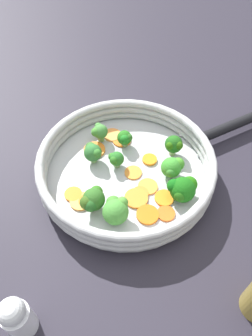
% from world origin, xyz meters
% --- Properties ---
extents(ground_plane, '(4.00, 4.00, 0.00)m').
position_xyz_m(ground_plane, '(0.00, 0.00, 0.00)').
color(ground_plane, '#25212C').
extents(skillet, '(0.33, 0.33, 0.02)m').
position_xyz_m(skillet, '(0.00, 0.00, 0.01)').
color(skillet, '#B2B5B7').
rests_on(skillet, ground_plane).
extents(skillet_rim_wall, '(0.35, 0.35, 0.05)m').
position_xyz_m(skillet_rim_wall, '(0.00, 0.00, 0.04)').
color(skillet_rim_wall, '#B5B7B8').
rests_on(skillet_rim_wall, skillet).
extents(skillet_handle, '(0.21, 0.14, 0.02)m').
position_xyz_m(skillet_handle, '(0.24, 0.15, 0.03)').
color(skillet_handle, black).
rests_on(skillet_handle, skillet).
extents(skillet_rivet_left, '(0.01, 0.01, 0.01)m').
position_xyz_m(skillet_rivet_left, '(0.15, 0.05, 0.02)').
color(skillet_rivet_left, '#B2B4BB').
rests_on(skillet_rivet_left, skillet).
extents(skillet_rivet_right, '(0.01, 0.01, 0.01)m').
position_xyz_m(skillet_rivet_right, '(0.11, 0.11, 0.02)').
color(skillet_rivet_right, '#B1B0B7').
rests_on(skillet_rivet_right, skillet).
extents(carrot_slice_0, '(0.05, 0.05, 0.00)m').
position_xyz_m(carrot_slice_0, '(0.04, -0.03, 0.02)').
color(carrot_slice_0, orange).
rests_on(carrot_slice_0, skillet).
extents(carrot_slice_1, '(0.06, 0.06, 0.00)m').
position_xyz_m(carrot_slice_1, '(-0.02, 0.09, 0.02)').
color(carrot_slice_1, orange).
rests_on(carrot_slice_1, skillet).
extents(carrot_slice_2, '(0.04, 0.04, 0.00)m').
position_xyz_m(carrot_slice_2, '(-0.10, -0.06, 0.02)').
color(carrot_slice_2, orange).
rests_on(carrot_slice_2, skillet).
extents(carrot_slice_3, '(0.05, 0.05, 0.00)m').
position_xyz_m(carrot_slice_3, '(-0.07, -0.07, 0.02)').
color(carrot_slice_3, orange).
rests_on(carrot_slice_3, skillet).
extents(carrot_slice_4, '(0.05, 0.05, 0.01)m').
position_xyz_m(carrot_slice_4, '(0.05, -0.10, 0.02)').
color(carrot_slice_4, '#D66011').
rests_on(carrot_slice_4, skillet).
extents(carrot_slice_5, '(0.04, 0.04, 0.01)m').
position_xyz_m(carrot_slice_5, '(0.05, 0.04, 0.02)').
color(carrot_slice_5, orange).
rests_on(carrot_slice_5, skillet).
extents(carrot_slice_6, '(0.04, 0.04, 0.00)m').
position_xyz_m(carrot_slice_6, '(0.01, 0.00, 0.02)').
color(carrot_slice_6, orange).
rests_on(carrot_slice_6, skillet).
extents(carrot_slice_7, '(0.04, 0.04, 0.00)m').
position_xyz_m(carrot_slice_7, '(0.08, -0.09, 0.02)').
color(carrot_slice_7, '#E25C1A').
rests_on(carrot_slice_7, skillet).
extents(carrot_slice_8, '(0.05, 0.05, 0.00)m').
position_xyz_m(carrot_slice_8, '(-0.04, 0.10, 0.02)').
color(carrot_slice_8, '#F99041').
rests_on(carrot_slice_8, skillet).
extents(carrot_slice_9, '(0.06, 0.06, 0.00)m').
position_xyz_m(carrot_slice_9, '(-0.07, 0.05, 0.02)').
color(carrot_slice_9, orange).
rests_on(carrot_slice_9, skillet).
extents(carrot_slice_10, '(0.05, 0.05, 0.01)m').
position_xyz_m(carrot_slice_10, '(0.03, -0.05, 0.02)').
color(carrot_slice_10, orange).
rests_on(carrot_slice_10, skillet).
extents(carrot_slice_11, '(0.04, 0.04, 0.00)m').
position_xyz_m(carrot_slice_11, '(0.08, -0.06, 0.02)').
color(carrot_slice_11, orange).
rests_on(carrot_slice_11, skillet).
extents(carrot_slice_12, '(0.06, 0.06, 0.00)m').
position_xyz_m(carrot_slice_12, '(-0.08, -0.08, 0.02)').
color(carrot_slice_12, '#F1963C').
rests_on(carrot_slice_12, skillet).
extents(carrot_slice_13, '(0.05, 0.05, 0.01)m').
position_xyz_m(carrot_slice_13, '(0.02, -0.06, 0.02)').
color(carrot_slice_13, orange).
rests_on(carrot_slice_13, skillet).
extents(broccoli_floret_0, '(0.03, 0.04, 0.04)m').
position_xyz_m(broccoli_floret_0, '(-0.01, 0.07, 0.04)').
color(broccoli_floret_0, olive).
rests_on(broccoli_floret_0, skillet).
extents(broccoli_floret_1, '(0.05, 0.04, 0.04)m').
position_xyz_m(broccoli_floret_1, '(0.09, 0.00, 0.04)').
color(broccoli_floret_1, olive).
rests_on(broccoli_floret_1, skillet).
extents(broccoli_floret_2, '(0.04, 0.05, 0.05)m').
position_xyz_m(broccoli_floret_2, '(-0.05, -0.09, 0.05)').
color(broccoli_floret_2, '#639548').
rests_on(broccoli_floret_2, skillet).
extents(broccoli_floret_3, '(0.04, 0.04, 0.04)m').
position_xyz_m(broccoli_floret_3, '(-0.07, 0.03, 0.04)').
color(broccoli_floret_3, '#88AD67').
rests_on(broccoli_floret_3, skillet).
extents(broccoli_floret_4, '(0.06, 0.05, 0.05)m').
position_xyz_m(broccoli_floret_4, '(0.11, -0.05, 0.04)').
color(broccoli_floret_4, '#72A15B').
rests_on(broccoli_floret_4, skillet).
extents(broccoli_floret_5, '(0.04, 0.04, 0.05)m').
position_xyz_m(broccoli_floret_5, '(0.09, 0.06, 0.04)').
color(broccoli_floret_5, '#8EA564').
rests_on(broccoli_floret_5, skillet).
extents(broccoli_floret_6, '(0.03, 0.03, 0.04)m').
position_xyz_m(broccoli_floret_6, '(-0.06, 0.09, 0.04)').
color(broccoli_floret_6, '#7EA75C').
rests_on(broccoli_floret_6, skillet).
extents(broccoli_floret_7, '(0.05, 0.05, 0.05)m').
position_xyz_m(broccoli_floret_7, '(-0.01, -0.11, 0.04)').
color(broccoli_floret_7, '#628853').
rests_on(broccoli_floret_7, skillet).
extents(broccoli_floret_8, '(0.03, 0.03, 0.04)m').
position_xyz_m(broccoli_floret_8, '(-0.02, 0.02, 0.04)').
color(broccoli_floret_8, '#739A5D').
rests_on(broccoli_floret_8, skillet).
extents(salt_shaker, '(0.04, 0.04, 0.09)m').
position_xyz_m(salt_shaker, '(-0.13, -0.29, 0.05)').
color(salt_shaker, white).
rests_on(salt_shaker, ground_plane).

